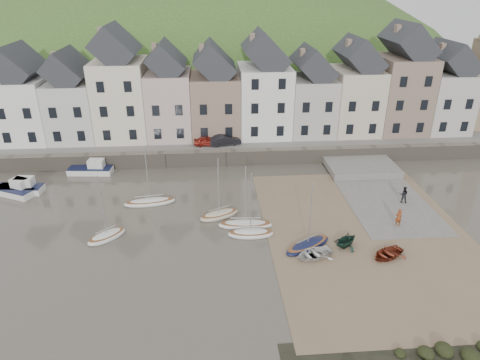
{
  "coord_description": "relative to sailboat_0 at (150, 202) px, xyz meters",
  "views": [
    {
      "loc": [
        -2.88,
        -31.92,
        20.99
      ],
      "look_at": [
        0.0,
        6.0,
        3.0
      ],
      "focal_mm": 32.39,
      "sensor_mm": 36.0,
      "label": 1
    }
  ],
  "objects": [
    {
      "name": "motorboat_1",
      "position": [
        -14.38,
        3.24,
        0.32
      ],
      "size": [
        4.83,
        3.53,
        1.7
      ],
      "color": "white",
      "rests_on": "ground"
    },
    {
      "name": "rowboat_white",
      "position": [
        14.45,
        -10.35,
        0.14
      ],
      "size": [
        3.89,
        3.32,
        0.68
      ],
      "primitive_type": "imported",
      "rotation": [
        0.0,
        0.0,
        -1.23
      ],
      "color": "silver",
      "rests_on": "beach"
    },
    {
      "name": "slipway",
      "position": [
        24.07,
        0.7,
        -0.2
      ],
      "size": [
        8.0,
        18.0,
        0.12
      ],
      "primitive_type": "cube",
      "color": "slate",
      "rests_on": "ground"
    },
    {
      "name": "person_dark",
      "position": [
        25.62,
        -1.76,
        0.73
      ],
      "size": [
        1.02,
        0.91,
        1.75
      ],
      "primitive_type": "imported",
      "rotation": [
        0.0,
        0.0,
        2.79
      ],
      "color": "black",
      "rests_on": "slipway"
    },
    {
      "name": "hillside",
      "position": [
        4.08,
        52.69,
        -18.25
      ],
      "size": [
        134.4,
        84.0,
        84.0
      ],
      "color": "#385722",
      "rests_on": "ground"
    },
    {
      "name": "sailboat_4",
      "position": [
        9.28,
        -5.11,
        0.0
      ],
      "size": [
        5.11,
        1.82,
        6.32
      ],
      "color": "white",
      "rests_on": "ground"
    },
    {
      "name": "ground",
      "position": [
        9.07,
        -7.3,
        -0.26
      ],
      "size": [
        160.0,
        160.0,
        0.0
      ],
      "primitive_type": "plane",
      "color": "#4E483D",
      "rests_on": "ground"
    },
    {
      "name": "sailboat_0",
      "position": [
        0.0,
        0.0,
        0.0
      ],
      "size": [
        5.33,
        2.2,
        6.32
      ],
      "color": "white",
      "rests_on": "ground"
    },
    {
      "name": "beach",
      "position": [
        20.07,
        -7.3,
        -0.23
      ],
      "size": [
        18.0,
        26.0,
        0.06
      ],
      "primitive_type": "cube",
      "color": "#7F654D",
      "rests_on": "ground"
    },
    {
      "name": "seawall",
      "position": [
        9.07,
        9.7,
        0.64
      ],
      "size": [
        70.0,
        1.2,
        1.8
      ],
      "primitive_type": "cube",
      "color": "slate",
      "rests_on": "ground"
    },
    {
      "name": "motorboat_0",
      "position": [
        -14.11,
        3.72,
        0.32
      ],
      "size": [
        5.39,
        2.26,
        1.7
      ],
      "color": "white",
      "rests_on": "ground"
    },
    {
      "name": "townhouse_terrace",
      "position": [
        10.83,
        16.7,
        7.06
      ],
      "size": [
        61.05,
        8.0,
        13.93
      ],
      "color": "white",
      "rests_on": "quay_land"
    },
    {
      "name": "sailboat_1",
      "position": [
        -3.07,
        -6.15,
        0.01
      ],
      "size": [
        3.72,
        3.52,
        6.32
      ],
      "color": "white",
      "rests_on": "ground"
    },
    {
      "name": "quay_land",
      "position": [
        9.07,
        24.7,
        0.49
      ],
      "size": [
        90.0,
        30.0,
        1.5
      ],
      "primitive_type": "cube",
      "color": "#385722",
      "rests_on": "ground"
    },
    {
      "name": "person_red",
      "position": [
        23.28,
        -6.12,
        0.71
      ],
      "size": [
        0.64,
        0.44,
        1.71
      ],
      "primitive_type": "imported",
      "rotation": [
        0.0,
        0.0,
        3.19
      ],
      "color": "brown",
      "rests_on": "slipway"
    },
    {
      "name": "rowboat_green",
      "position": [
        17.51,
        -9.02,
        0.44
      ],
      "size": [
        3.19,
        3.09,
        1.28
      ],
      "primitive_type": "imported",
      "rotation": [
        0.0,
        0.0,
        -0.99
      ],
      "color": "#142E25",
      "rests_on": "beach"
    },
    {
      "name": "quay_street",
      "position": [
        9.07,
        13.2,
        1.29
      ],
      "size": [
        70.0,
        7.0,
        0.1
      ],
      "primitive_type": "cube",
      "color": "slate",
      "rests_on": "quay_land"
    },
    {
      "name": "sailboat_3",
      "position": [
        9.62,
        -6.66,
        0.01
      ],
      "size": [
        4.14,
        1.63,
        6.32
      ],
      "color": "white",
      "rests_on": "ground"
    },
    {
      "name": "sailboat_2",
      "position": [
        6.94,
        -3.11,
        0.01
      ],
      "size": [
        4.25,
        2.99,
        6.32
      ],
      "color": "beige",
      "rests_on": "ground"
    },
    {
      "name": "sailboat_5",
      "position": [
        14.29,
        -8.88,
        0.0
      ],
      "size": [
        4.81,
        3.73,
        6.32
      ],
      "color": "#12183A",
      "rests_on": "ground"
    },
    {
      "name": "motorboat_2",
      "position": [
        -7.58,
        8.16,
        0.32
      ],
      "size": [
        5.19,
        2.23,
        1.7
      ],
      "color": "white",
      "rests_on": "ground"
    },
    {
      "name": "car_left",
      "position": [
        6.0,
        12.2,
        1.92
      ],
      "size": [
        3.44,
        1.45,
        1.16
      ],
      "primitive_type": "imported",
      "rotation": [
        0.0,
        0.0,
        1.59
      ],
      "color": "maroon",
      "rests_on": "quay_street"
    },
    {
      "name": "car_right",
      "position": [
        8.2,
        12.2,
        1.99
      ],
      "size": [
        4.14,
        2.15,
        1.3
      ],
      "primitive_type": "imported",
      "rotation": [
        0.0,
        0.0,
        1.78
      ],
      "color": "black",
      "rests_on": "quay_street"
    },
    {
      "name": "rowboat_red",
      "position": [
        20.48,
        -10.77,
        0.12
      ],
      "size": [
        3.75,
        3.38,
        0.64
      ],
      "primitive_type": "imported",
      "rotation": [
        0.0,
        0.0,
        -1.09
      ],
      "color": "maroon",
      "rests_on": "beach"
    }
  ]
}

